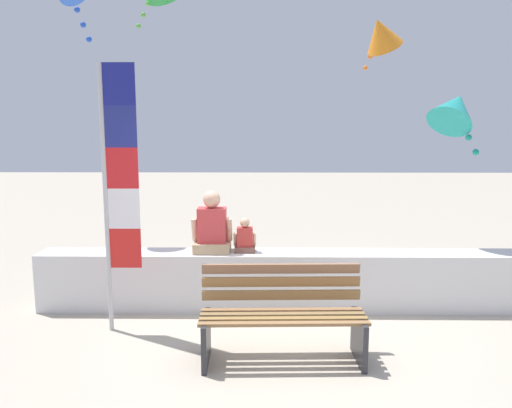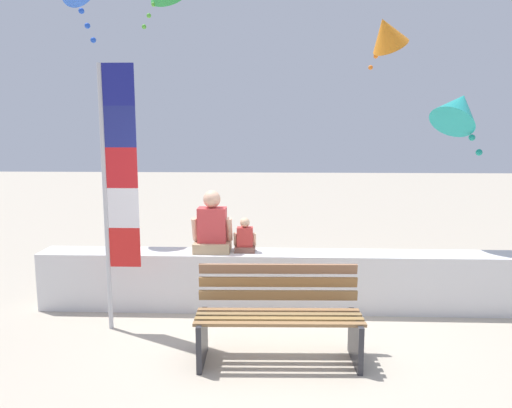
{
  "view_description": "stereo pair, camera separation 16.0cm",
  "coord_description": "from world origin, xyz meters",
  "px_view_note": "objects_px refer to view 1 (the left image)",
  "views": [
    {
      "loc": [
        -0.27,
        -4.89,
        2.21
      ],
      "look_at": [
        -0.34,
        0.92,
        1.31
      ],
      "focal_mm": 34.16,
      "sensor_mm": 36.0,
      "label": 1
    },
    {
      "loc": [
        -0.11,
        -4.89,
        2.21
      ],
      "look_at": [
        -0.34,
        0.92,
        1.31
      ],
      "focal_mm": 34.16,
      "sensor_mm": 36.0,
      "label": 2
    }
  ],
  "objects_px": {
    "person_adult": "(212,228)",
    "flag_banner": "(116,181)",
    "park_bench": "(282,317)",
    "kite_orange": "(381,34)",
    "kite_teal": "(455,109)",
    "person_child": "(245,239)"
  },
  "relations": [
    {
      "from": "kite_orange",
      "to": "kite_teal",
      "type": "relative_size",
      "value": 1.07
    },
    {
      "from": "park_bench",
      "to": "person_adult",
      "type": "height_order",
      "value": "person_adult"
    },
    {
      "from": "flag_banner",
      "to": "kite_orange",
      "type": "bearing_deg",
      "value": 44.55
    },
    {
      "from": "park_bench",
      "to": "person_adult",
      "type": "distance_m",
      "value": 1.69
    },
    {
      "from": "person_child",
      "to": "person_adult",
      "type": "bearing_deg",
      "value": -179.94
    },
    {
      "from": "person_adult",
      "to": "person_child",
      "type": "bearing_deg",
      "value": 0.06
    },
    {
      "from": "kite_teal",
      "to": "park_bench",
      "type": "bearing_deg",
      "value": -140.49
    },
    {
      "from": "person_adult",
      "to": "park_bench",
      "type": "bearing_deg",
      "value": -59.23
    },
    {
      "from": "kite_orange",
      "to": "flag_banner",
      "type": "bearing_deg",
      "value": -135.45
    },
    {
      "from": "park_bench",
      "to": "person_adult",
      "type": "xyz_separation_m",
      "value": [
        -0.81,
        1.36,
        0.6
      ]
    },
    {
      "from": "park_bench",
      "to": "kite_teal",
      "type": "distance_m",
      "value": 3.58
    },
    {
      "from": "person_child",
      "to": "kite_teal",
      "type": "relative_size",
      "value": 0.45
    },
    {
      "from": "kite_teal",
      "to": "person_child",
      "type": "bearing_deg",
      "value": -169.31
    },
    {
      "from": "park_bench",
      "to": "flag_banner",
      "type": "relative_size",
      "value": 0.55
    },
    {
      "from": "kite_orange",
      "to": "kite_teal",
      "type": "xyz_separation_m",
      "value": [
        0.44,
        -2.3,
        -1.35
      ]
    },
    {
      "from": "person_adult",
      "to": "flag_banner",
      "type": "bearing_deg",
      "value": -142.69
    },
    {
      "from": "flag_banner",
      "to": "person_child",
      "type": "bearing_deg",
      "value": 28.11
    },
    {
      "from": "person_adult",
      "to": "flag_banner",
      "type": "distance_m",
      "value": 1.35
    },
    {
      "from": "park_bench",
      "to": "kite_orange",
      "type": "distance_m",
      "value": 5.68
    },
    {
      "from": "person_adult",
      "to": "person_child",
      "type": "distance_m",
      "value": 0.42
    },
    {
      "from": "person_child",
      "to": "flag_banner",
      "type": "relative_size",
      "value": 0.15
    },
    {
      "from": "person_adult",
      "to": "kite_teal",
      "type": "distance_m",
      "value": 3.44
    }
  ]
}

